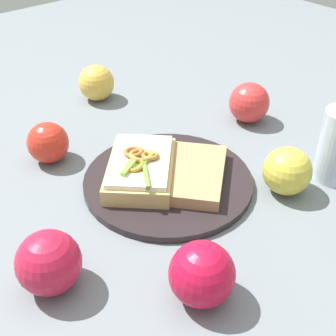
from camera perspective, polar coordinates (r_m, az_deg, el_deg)
name	(u,v)px	position (r m, az deg, el deg)	size (l,w,h in m)	color
ground_plane	(168,184)	(0.76, 0.00, -1.98)	(2.00, 2.00, 0.00)	slate
plate	(168,181)	(0.75, 0.00, -1.61)	(0.27, 0.27, 0.01)	#282023
sandwich	(141,168)	(0.74, -3.35, 0.04)	(0.18, 0.18, 0.05)	tan
bread_slice_side	(195,174)	(0.74, 3.35, -0.75)	(0.15, 0.09, 0.02)	tan
apple_0	(287,171)	(0.74, 14.32, -0.35)	(0.08, 0.08, 0.08)	gold
apple_1	(48,143)	(0.82, -14.41, 3.01)	(0.07, 0.07, 0.07)	red
apple_2	(249,103)	(0.92, 9.86, 7.85)	(0.08, 0.08, 0.08)	red
apple_3	(96,83)	(1.00, -8.71, 10.22)	(0.07, 0.07, 0.07)	gold
apple_4	(202,274)	(0.57, 4.15, -12.75)	(0.08, 0.08, 0.08)	#BD1031
apple_5	(49,262)	(0.59, -14.32, -11.08)	(0.08, 0.08, 0.08)	#BA1A37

